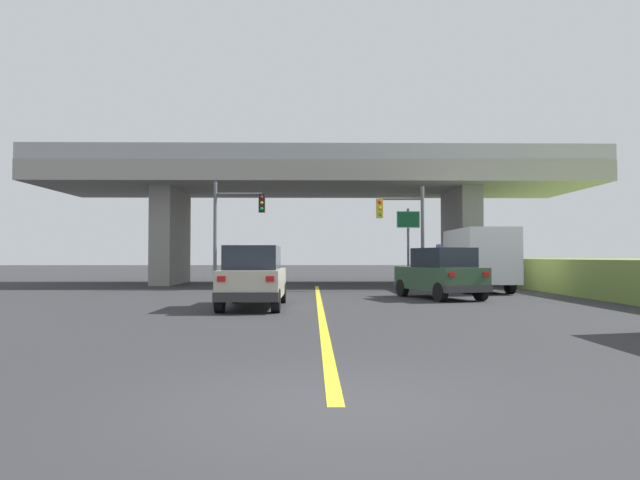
# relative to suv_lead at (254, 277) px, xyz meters

# --- Properties ---
(ground) EXTENTS (160.00, 160.00, 0.00)m
(ground) POSITION_rel_suv_lead_xyz_m (2.18, 16.55, -1.01)
(ground) COLOR #2B2B2D
(overpass_bridge) EXTENTS (32.79, 9.22, 7.87)m
(overpass_bridge) POSITION_rel_suv_lead_xyz_m (2.18, 16.55, 4.78)
(overpass_bridge) COLOR gray
(overpass_bridge) RESTS_ON ground
(lane_divider_stripe) EXTENTS (0.20, 26.00, 0.01)m
(lane_divider_stripe) POSITION_rel_suv_lead_xyz_m (2.18, 0.66, -1.01)
(lane_divider_stripe) COLOR yellow
(lane_divider_stripe) RESTS_ON ground
(suv_lead) EXTENTS (1.93, 4.77, 2.02)m
(suv_lead) POSITION_rel_suv_lead_xyz_m (0.00, 0.00, 0.00)
(suv_lead) COLOR #B7B29E
(suv_lead) RESTS_ON ground
(suv_crossing) EXTENTS (3.13, 4.66, 2.02)m
(suv_crossing) POSITION_rel_suv_lead_xyz_m (7.04, 3.90, -0.00)
(suv_crossing) COLOR #2D4C33
(suv_crossing) RESTS_ON ground
(box_truck) EXTENTS (2.33, 7.00, 2.98)m
(box_truck) POSITION_rel_suv_lead_xyz_m (9.90, 8.98, 0.57)
(box_truck) COLOR navy
(box_truck) RESTS_ON ground
(traffic_signal_nearside) EXTENTS (2.41, 0.36, 5.20)m
(traffic_signal_nearside) POSITION_rel_suv_lead_xyz_m (6.65, 9.62, 2.27)
(traffic_signal_nearside) COLOR #56595E
(traffic_signal_nearside) RESTS_ON ground
(traffic_signal_farside) EXTENTS (2.65, 0.36, 5.55)m
(traffic_signal_farside) POSITION_rel_suv_lead_xyz_m (-2.22, 10.60, 2.50)
(traffic_signal_farside) COLOR #56595E
(traffic_signal_farside) RESTS_ON ground
(highway_sign) EXTENTS (1.37, 0.17, 4.52)m
(highway_sign) POSITION_rel_suv_lead_xyz_m (7.57, 14.62, 2.25)
(highway_sign) COLOR slate
(highway_sign) RESTS_ON ground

